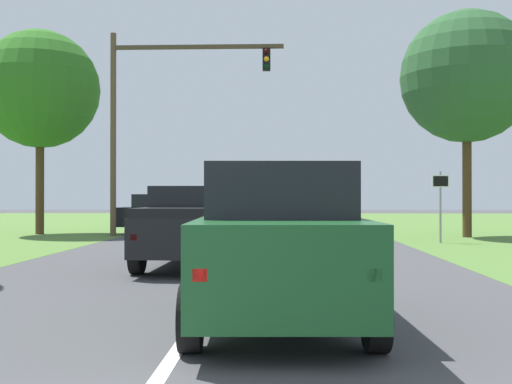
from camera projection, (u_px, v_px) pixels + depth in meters
The scene contains 8 objects.
ground_plane at pixel (234, 265), 14.99m from camera, with size 120.00×120.00×0.00m, color #424244.
red_suv_near at pixel (279, 242), 8.14m from camera, with size 2.32×4.71×2.04m.
pickup_truck_lead at pixel (196, 226), 14.71m from camera, with size 2.36×5.42×1.88m.
traffic_light at pixel (155, 103), 25.88m from camera, with size 7.16×0.40×8.39m.
keep_moving_sign at pixel (440, 197), 22.15m from camera, with size 0.60×0.09×2.53m.
oak_tree_right at pixel (467, 77), 25.18m from camera, with size 5.29×5.29×9.09m.
crossing_suv_far at pixel (172, 213), 27.19m from camera, with size 4.68×2.22×1.73m.
extra_tree_1 at pixel (40, 90), 27.24m from camera, with size 5.11×5.11×8.85m.
Camera 1 is at (1.10, -3.23, 1.65)m, focal length 44.10 mm.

